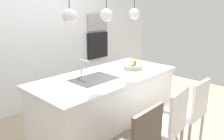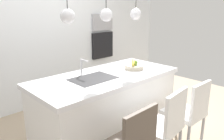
# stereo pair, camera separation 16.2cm
# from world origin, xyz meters

# --- Properties ---
(floor) EXTENTS (6.60, 6.60, 0.00)m
(floor) POSITION_xyz_m (0.00, 0.00, 0.00)
(floor) COLOR tan
(floor) RESTS_ON ground
(back_wall) EXTENTS (6.00, 0.10, 2.60)m
(back_wall) POSITION_xyz_m (0.00, 1.65, 1.30)
(back_wall) COLOR white
(back_wall) RESTS_ON ground
(kitchen_island) EXTENTS (2.03, 0.93, 0.90)m
(kitchen_island) POSITION_xyz_m (0.00, 0.00, 0.45)
(kitchen_island) COLOR white
(kitchen_island) RESTS_ON ground
(sink_basin) EXTENTS (0.56, 0.40, 0.02)m
(sink_basin) POSITION_xyz_m (-0.23, 0.00, 0.90)
(sink_basin) COLOR #2D2D30
(sink_basin) RESTS_ON kitchen_island
(faucet) EXTENTS (0.02, 0.17, 0.22)m
(faucet) POSITION_xyz_m (-0.23, 0.21, 1.04)
(faucet) COLOR silver
(faucet) RESTS_ON kitchen_island
(fruit_bowl) EXTENTS (0.28, 0.28, 0.16)m
(fruit_bowl) POSITION_xyz_m (0.50, -0.05, 0.94)
(fruit_bowl) COLOR beige
(fruit_bowl) RESTS_ON kitchen_island
(microwave) EXTENTS (0.54, 0.08, 0.34)m
(microwave) POSITION_xyz_m (1.30, 1.58, 1.46)
(microwave) COLOR #9E9EA3
(microwave) RESTS_ON back_wall
(oven) EXTENTS (0.56, 0.08, 0.56)m
(oven) POSITION_xyz_m (1.30, 1.58, 0.96)
(oven) COLOR black
(oven) RESTS_ON back_wall
(chair_middle) EXTENTS (0.51, 0.47, 0.94)m
(chair_middle) POSITION_xyz_m (0.03, -0.92, 0.53)
(chair_middle) COLOR white
(chair_middle) RESTS_ON ground
(chair_far) EXTENTS (0.44, 0.46, 0.91)m
(chair_far) POSITION_xyz_m (0.57, -0.92, 0.51)
(chair_far) COLOR white
(chair_far) RESTS_ON ground
(pendant_light_left) EXTENTS (0.16, 0.16, 0.76)m
(pendant_light_left) POSITION_xyz_m (-0.56, 0.00, 1.68)
(pendant_light_left) COLOR silver
(pendant_light_center) EXTENTS (0.16, 0.16, 0.76)m
(pendant_light_center) POSITION_xyz_m (0.00, 0.00, 1.68)
(pendant_light_center) COLOR silver
(pendant_light_right) EXTENTS (0.16, 0.16, 0.76)m
(pendant_light_right) POSITION_xyz_m (0.56, 0.00, 1.68)
(pendant_light_right) COLOR silver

